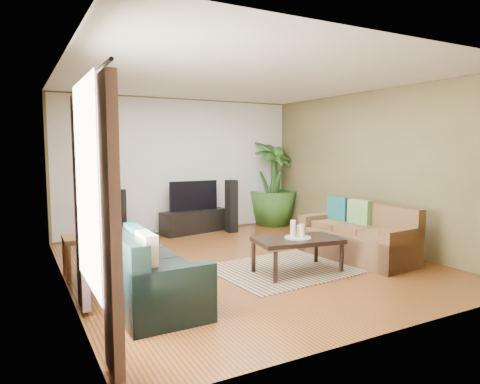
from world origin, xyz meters
TOP-DOWN VIEW (x-y plane):
  - floor at (0.00, 0.00)m, footprint 5.50×5.50m
  - ceiling at (0.00, 0.00)m, footprint 5.50×5.50m
  - wall_back at (0.00, 2.75)m, footprint 5.00×0.00m
  - wall_front at (0.00, -2.75)m, footprint 5.00×0.00m
  - wall_left at (-2.50, 0.00)m, footprint 0.00×5.50m
  - wall_right at (2.50, 0.00)m, footprint 0.00×5.50m
  - backwall_panel at (0.00, 2.74)m, footprint 4.90×0.00m
  - window_pane at (-2.48, -1.60)m, footprint 0.00×1.80m
  - curtain_near at (-2.43, -2.35)m, footprint 0.08×0.35m
  - curtain_far at (-2.43, -0.85)m, footprint 0.08×0.35m
  - curtain_rod at (-2.43, -1.60)m, footprint 0.03×1.90m
  - sofa_left at (-1.75, -0.81)m, footprint 0.86×1.96m
  - sofa_right at (1.62, -0.60)m, footprint 0.98×1.86m
  - area_rug at (0.45, -0.53)m, footprint 2.31×1.73m
  - coffee_table at (0.39, -0.75)m, footprint 1.25×0.80m
  - candle_tray at (0.39, -0.75)m, footprint 0.36×0.36m
  - candle_tall at (0.33, -0.72)m, footprint 0.07×0.07m
  - candle_mid at (0.43, -0.79)m, footprint 0.07×0.07m
  - candle_short at (0.46, -0.69)m, footprint 0.07×0.07m
  - tv_stand at (0.17, 2.50)m, footprint 1.43×0.68m
  - television at (0.17, 2.50)m, footprint 1.01×0.06m
  - speaker_left at (-1.26, 2.50)m, footprint 0.21×0.23m
  - speaker_right at (0.87, 2.19)m, footprint 0.21×0.23m
  - potted_plant at (2.07, 2.50)m, footprint 1.32×1.32m
  - plant_pot at (2.07, 2.50)m, footprint 0.35×0.35m
  - pedestal at (-1.54, 2.50)m, footprint 0.44×0.44m
  - vase at (-1.54, 2.50)m, footprint 0.31×0.31m
  - side_table at (-2.23, 0.41)m, footprint 0.54×0.54m

SIDE VIEW (x-z plane):
  - floor at x=0.00m, z-range 0.00..0.00m
  - area_rug at x=0.45m, z-range 0.00..0.01m
  - plant_pot at x=2.07m, z-range 0.00..0.27m
  - pedestal at x=-1.54m, z-range 0.00..0.34m
  - tv_stand at x=0.17m, z-range 0.00..0.46m
  - coffee_table at x=0.39m, z-range 0.00..0.48m
  - side_table at x=-2.23m, z-range 0.00..0.56m
  - sofa_left at x=-1.75m, z-range 0.00..0.85m
  - sofa_right at x=1.62m, z-range 0.00..0.85m
  - speaker_left at x=-1.26m, z-range 0.00..0.94m
  - candle_tray at x=0.39m, z-range 0.48..0.49m
  - vase at x=-1.54m, z-range 0.28..0.72m
  - speaker_right at x=0.87m, z-range 0.00..1.07m
  - candle_short at x=0.46m, z-range 0.49..0.64m
  - candle_mid at x=0.43m, z-range 0.49..0.67m
  - candle_tall at x=0.33m, z-range 0.49..0.73m
  - television at x=0.17m, z-range 0.46..1.05m
  - potted_plant at x=2.07m, z-range 0.00..1.87m
  - curtain_near at x=-2.43m, z-range 0.05..2.25m
  - curtain_far at x=-2.43m, z-range 0.05..2.25m
  - wall_left at x=-2.50m, z-range -1.40..4.10m
  - wall_right at x=2.50m, z-range -1.40..4.10m
  - wall_back at x=0.00m, z-range -1.15..3.85m
  - wall_front at x=0.00m, z-range -1.15..3.85m
  - backwall_panel at x=0.00m, z-range -1.10..3.80m
  - window_pane at x=-2.48m, z-range 0.50..2.30m
  - curtain_rod at x=-2.43m, z-range 2.28..2.31m
  - ceiling at x=0.00m, z-range 2.70..2.70m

